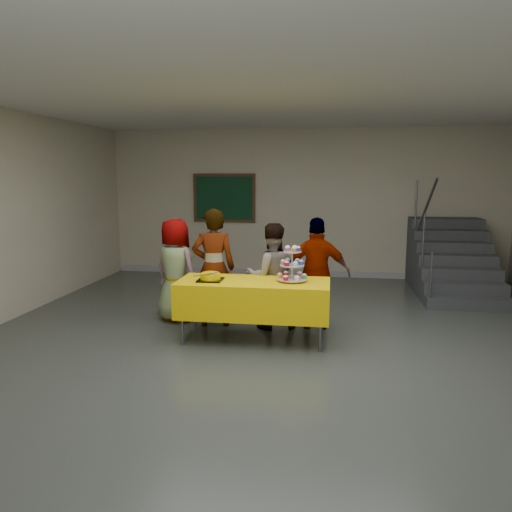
{
  "coord_description": "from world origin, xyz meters",
  "views": [
    {
      "loc": [
        0.55,
        -5.2,
        2.07
      ],
      "look_at": [
        -0.39,
        0.99,
        1.05
      ],
      "focal_mm": 35.0,
      "sensor_mm": 36.0,
      "label": 1
    }
  ],
  "objects_px": {
    "bear_cake": "(210,276)",
    "staircase": "(450,263)",
    "schoolchild_b": "(214,268)",
    "schoolchild_a": "(176,270)",
    "cupcake_stand": "(292,266)",
    "bake_table": "(254,298)",
    "schoolchild_c": "(271,276)",
    "schoolchild_d": "(317,274)",
    "noticeboard": "(224,198)"
  },
  "relations": [
    {
      "from": "bear_cake",
      "to": "staircase",
      "type": "bearing_deg",
      "value": 43.24
    },
    {
      "from": "schoolchild_b",
      "to": "staircase",
      "type": "height_order",
      "value": "staircase"
    },
    {
      "from": "schoolchild_a",
      "to": "cupcake_stand",
      "type": "bearing_deg",
      "value": -176.67
    },
    {
      "from": "schoolchild_a",
      "to": "schoolchild_b",
      "type": "height_order",
      "value": "schoolchild_b"
    },
    {
      "from": "bake_table",
      "to": "schoolchild_a",
      "type": "relative_size",
      "value": 1.28
    },
    {
      "from": "schoolchild_b",
      "to": "schoolchild_c",
      "type": "bearing_deg",
      "value": 167.35
    },
    {
      "from": "bake_table",
      "to": "staircase",
      "type": "relative_size",
      "value": 0.78
    },
    {
      "from": "schoolchild_a",
      "to": "schoolchild_d",
      "type": "height_order",
      "value": "schoolchild_d"
    },
    {
      "from": "schoolchild_c",
      "to": "bake_table",
      "type": "bearing_deg",
      "value": 56.83
    },
    {
      "from": "noticeboard",
      "to": "staircase",
      "type": "bearing_deg",
      "value": -10.87
    },
    {
      "from": "cupcake_stand",
      "to": "schoolchild_d",
      "type": "relative_size",
      "value": 0.29
    },
    {
      "from": "noticeboard",
      "to": "cupcake_stand",
      "type": "bearing_deg",
      "value": -67.13
    },
    {
      "from": "bear_cake",
      "to": "staircase",
      "type": "distance_m",
      "value": 4.98
    },
    {
      "from": "bear_cake",
      "to": "schoolchild_d",
      "type": "bearing_deg",
      "value": 28.88
    },
    {
      "from": "schoolchild_a",
      "to": "staircase",
      "type": "relative_size",
      "value": 0.61
    },
    {
      "from": "schoolchild_d",
      "to": "noticeboard",
      "type": "relative_size",
      "value": 1.16
    },
    {
      "from": "noticeboard",
      "to": "bake_table",
      "type": "bearing_deg",
      "value": -73.1
    },
    {
      "from": "noticeboard",
      "to": "schoolchild_a",
      "type": "bearing_deg",
      "value": -89.43
    },
    {
      "from": "schoolchild_a",
      "to": "schoolchild_d",
      "type": "distance_m",
      "value": 2.0
    },
    {
      "from": "bake_table",
      "to": "bear_cake",
      "type": "bearing_deg",
      "value": -172.82
    },
    {
      "from": "staircase",
      "to": "bear_cake",
      "type": "bearing_deg",
      "value": -136.76
    },
    {
      "from": "bear_cake",
      "to": "noticeboard",
      "type": "bearing_deg",
      "value": 99.82
    },
    {
      "from": "cupcake_stand",
      "to": "schoolchild_c",
      "type": "height_order",
      "value": "schoolchild_c"
    },
    {
      "from": "bear_cake",
      "to": "noticeboard",
      "type": "relative_size",
      "value": 0.28
    },
    {
      "from": "cupcake_stand",
      "to": "schoolchild_b",
      "type": "distance_m",
      "value": 1.24
    },
    {
      "from": "schoolchild_d",
      "to": "schoolchild_b",
      "type": "bearing_deg",
      "value": -0.44
    },
    {
      "from": "schoolchild_a",
      "to": "noticeboard",
      "type": "xyz_separation_m",
      "value": [
        -0.03,
        3.46,
        0.87
      ]
    },
    {
      "from": "bear_cake",
      "to": "staircase",
      "type": "height_order",
      "value": "staircase"
    },
    {
      "from": "bear_cake",
      "to": "bake_table",
      "type": "bearing_deg",
      "value": 7.18
    },
    {
      "from": "bear_cake",
      "to": "cupcake_stand",
      "type": "bearing_deg",
      "value": 6.28
    },
    {
      "from": "noticeboard",
      "to": "schoolchild_b",
      "type": "bearing_deg",
      "value": -80.18
    },
    {
      "from": "staircase",
      "to": "noticeboard",
      "type": "distance_m",
      "value": 4.57
    },
    {
      "from": "bear_cake",
      "to": "schoolchild_c",
      "type": "bearing_deg",
      "value": 42.26
    },
    {
      "from": "schoolchild_d",
      "to": "noticeboard",
      "type": "height_order",
      "value": "noticeboard"
    },
    {
      "from": "schoolchild_d",
      "to": "noticeboard",
      "type": "xyz_separation_m",
      "value": [
        -2.03,
        3.52,
        0.84
      ]
    },
    {
      "from": "noticeboard",
      "to": "schoolchild_c",
      "type": "bearing_deg",
      "value": -68.49
    },
    {
      "from": "schoolchild_a",
      "to": "schoolchild_b",
      "type": "bearing_deg",
      "value": -168.8
    },
    {
      "from": "cupcake_stand",
      "to": "noticeboard",
      "type": "distance_m",
      "value": 4.53
    },
    {
      "from": "bear_cake",
      "to": "schoolchild_c",
      "type": "height_order",
      "value": "schoolchild_c"
    },
    {
      "from": "bake_table",
      "to": "schoolchild_b",
      "type": "distance_m",
      "value": 0.9
    },
    {
      "from": "schoolchild_b",
      "to": "staircase",
      "type": "relative_size",
      "value": 0.68
    },
    {
      "from": "bake_table",
      "to": "schoolchild_b",
      "type": "bearing_deg",
      "value": 138.45
    },
    {
      "from": "bake_table",
      "to": "noticeboard",
      "type": "relative_size",
      "value": 1.45
    },
    {
      "from": "bake_table",
      "to": "cupcake_stand",
      "type": "distance_m",
      "value": 0.62
    },
    {
      "from": "cupcake_stand",
      "to": "schoolchild_a",
      "type": "height_order",
      "value": "schoolchild_a"
    },
    {
      "from": "cupcake_stand",
      "to": "schoolchild_a",
      "type": "xyz_separation_m",
      "value": [
        -1.71,
        0.67,
        -0.22
      ]
    },
    {
      "from": "noticeboard",
      "to": "bear_cake",
      "type": "bearing_deg",
      "value": -80.18
    },
    {
      "from": "bear_cake",
      "to": "schoolchild_d",
      "type": "distance_m",
      "value": 1.49
    },
    {
      "from": "staircase",
      "to": "noticeboard",
      "type": "xyz_separation_m",
      "value": [
        -4.35,
        0.84,
        1.11
      ]
    },
    {
      "from": "staircase",
      "to": "schoolchild_c",
      "type": "bearing_deg",
      "value": -136.53
    }
  ]
}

